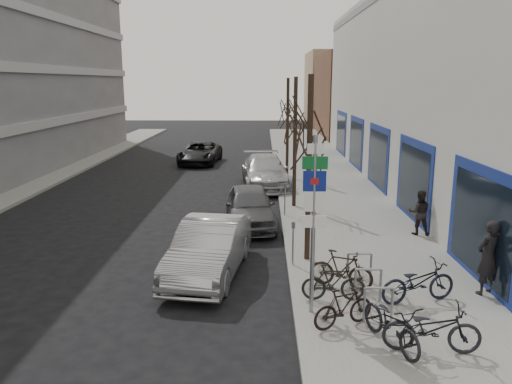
{
  "coord_description": "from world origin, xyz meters",
  "views": [
    {
      "loc": [
        1.29,
        -10.57,
        5.29
      ],
      "look_at": [
        1.07,
        4.29,
        2.0
      ],
      "focal_mm": 35.0,
      "sensor_mm": 36.0,
      "label": 1
    }
  ],
  "objects_px": {
    "parked_car_back": "(265,172)",
    "lane_car": "(200,153)",
    "bike_mid_curb": "(418,279)",
    "pedestrian_far": "(419,212)",
    "meter_front": "(293,239)",
    "meter_mid": "(285,196)",
    "tree_far": "(288,105)",
    "tree_mid": "(295,112)",
    "tree_near": "(310,125)",
    "bike_mid_inner": "(333,282)",
    "bike_near_left": "(392,319)",
    "pedestrian_near": "(488,257)",
    "parked_car_mid": "(250,206)",
    "bike_far_inner": "(341,269)",
    "meter_back": "(280,171)",
    "bike_far_curb": "(432,324)",
    "parked_car_front": "(209,248)",
    "bike_near_right": "(344,307)",
    "bike_rack": "(368,281)",
    "highway_sign_pole": "(314,214)"
  },
  "relations": [
    {
      "from": "tree_far",
      "to": "bike_near_left",
      "type": "xyz_separation_m",
      "value": [
        1.24,
        -17.97,
        -3.39
      ]
    },
    {
      "from": "pedestrian_near",
      "to": "bike_mid_inner",
      "type": "bearing_deg",
      "value": -18.68
    },
    {
      "from": "bike_near_right",
      "to": "bike_mid_inner",
      "type": "distance_m",
      "value": 1.32
    },
    {
      "from": "bike_far_inner",
      "to": "tree_mid",
      "type": "bearing_deg",
      "value": 27.09
    },
    {
      "from": "meter_mid",
      "to": "bike_near_left",
      "type": "xyz_separation_m",
      "value": [
        1.69,
        -9.97,
        -0.2
      ]
    },
    {
      "from": "tree_near",
      "to": "bike_far_inner",
      "type": "relative_size",
      "value": 3.34
    },
    {
      "from": "bike_rack",
      "to": "meter_back",
      "type": "relative_size",
      "value": 1.78
    },
    {
      "from": "tree_near",
      "to": "meter_back",
      "type": "height_order",
      "value": "tree_near"
    },
    {
      "from": "tree_near",
      "to": "bike_far_inner",
      "type": "bearing_deg",
      "value": -71.91
    },
    {
      "from": "parked_car_back",
      "to": "pedestrian_far",
      "type": "xyz_separation_m",
      "value": [
        5.24,
        -8.55,
        0.13
      ]
    },
    {
      "from": "tree_near",
      "to": "bike_mid_inner",
      "type": "relative_size",
      "value": 3.57
    },
    {
      "from": "tree_far",
      "to": "meter_front",
      "type": "relative_size",
      "value": 4.33
    },
    {
      "from": "pedestrian_near",
      "to": "pedestrian_far",
      "type": "bearing_deg",
      "value": -113.5
    },
    {
      "from": "pedestrian_near",
      "to": "meter_back",
      "type": "bearing_deg",
      "value": -95.59
    },
    {
      "from": "tree_far",
      "to": "tree_mid",
      "type": "bearing_deg",
      "value": -90.0
    },
    {
      "from": "meter_front",
      "to": "meter_mid",
      "type": "distance_m",
      "value": 5.5
    },
    {
      "from": "bike_mid_curb",
      "to": "pedestrian_far",
      "type": "height_order",
      "value": "pedestrian_far"
    },
    {
      "from": "bike_near_left",
      "to": "meter_mid",
      "type": "bearing_deg",
      "value": 78.64
    },
    {
      "from": "bike_mid_curb",
      "to": "pedestrian_near",
      "type": "xyz_separation_m",
      "value": [
        1.82,
        0.5,
        0.36
      ]
    },
    {
      "from": "meter_back",
      "to": "lane_car",
      "type": "height_order",
      "value": "meter_back"
    },
    {
      "from": "meter_mid",
      "to": "bike_far_inner",
      "type": "height_order",
      "value": "meter_mid"
    },
    {
      "from": "meter_front",
      "to": "parked_car_mid",
      "type": "relative_size",
      "value": 0.29
    },
    {
      "from": "parked_car_back",
      "to": "bike_far_curb",
      "type": "bearing_deg",
      "value": -84.25
    },
    {
      "from": "bike_mid_inner",
      "to": "lane_car",
      "type": "relative_size",
      "value": 0.3
    },
    {
      "from": "meter_mid",
      "to": "pedestrian_near",
      "type": "xyz_separation_m",
      "value": [
        4.65,
        -7.44,
        0.18
      ]
    },
    {
      "from": "bike_near_left",
      "to": "bike_mid_inner",
      "type": "distance_m",
      "value": 2.26
    },
    {
      "from": "tree_far",
      "to": "bike_near_left",
      "type": "bearing_deg",
      "value": -86.04
    },
    {
      "from": "bike_mid_curb",
      "to": "meter_back",
      "type": "bearing_deg",
      "value": -4.12
    },
    {
      "from": "parked_car_mid",
      "to": "parked_car_back",
      "type": "height_order",
      "value": "parked_car_back"
    },
    {
      "from": "highway_sign_pole",
      "to": "parked_car_front",
      "type": "relative_size",
      "value": 0.9
    },
    {
      "from": "highway_sign_pole",
      "to": "tree_far",
      "type": "relative_size",
      "value": 0.76
    },
    {
      "from": "bike_near_left",
      "to": "parked_car_back",
      "type": "distance_m",
      "value": 16.2
    },
    {
      "from": "parked_car_back",
      "to": "pedestrian_far",
      "type": "relative_size",
      "value": 3.52
    },
    {
      "from": "parked_car_front",
      "to": "pedestrian_far",
      "type": "distance_m",
      "value": 7.65
    },
    {
      "from": "meter_mid",
      "to": "parked_car_mid",
      "type": "distance_m",
      "value": 1.7
    },
    {
      "from": "highway_sign_pole",
      "to": "tree_far",
      "type": "bearing_deg",
      "value": 89.31
    },
    {
      "from": "bike_near_right",
      "to": "pedestrian_near",
      "type": "distance_m",
      "value": 4.2
    },
    {
      "from": "pedestrian_near",
      "to": "meter_front",
      "type": "bearing_deg",
      "value": -48.02
    },
    {
      "from": "meter_back",
      "to": "parked_car_back",
      "type": "relative_size",
      "value": 0.23
    },
    {
      "from": "tree_far",
      "to": "tree_near",
      "type": "bearing_deg",
      "value": -90.0
    },
    {
      "from": "tree_near",
      "to": "pedestrian_far",
      "type": "distance_m",
      "value": 5.71
    },
    {
      "from": "tree_far",
      "to": "bike_far_inner",
      "type": "xyz_separation_m",
      "value": [
        0.69,
        -15.11,
        -3.45
      ]
    },
    {
      "from": "bike_near_right",
      "to": "parked_car_mid",
      "type": "bearing_deg",
      "value": -10.66
    },
    {
      "from": "bike_mid_curb",
      "to": "pedestrian_far",
      "type": "relative_size",
      "value": 1.22
    },
    {
      "from": "bike_near_right",
      "to": "bike_far_curb",
      "type": "height_order",
      "value": "bike_far_curb"
    },
    {
      "from": "bike_mid_inner",
      "to": "bike_mid_curb",
      "type": "bearing_deg",
      "value": -90.27
    },
    {
      "from": "bike_near_left",
      "to": "bike_mid_inner",
      "type": "relative_size",
      "value": 1.2
    },
    {
      "from": "bike_rack",
      "to": "bike_near_right",
      "type": "bearing_deg",
      "value": -121.01
    },
    {
      "from": "bike_rack",
      "to": "bike_far_inner",
      "type": "distance_m",
      "value": 0.94
    },
    {
      "from": "parked_car_back",
      "to": "lane_car",
      "type": "distance_m",
      "value": 8.7
    }
  ]
}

